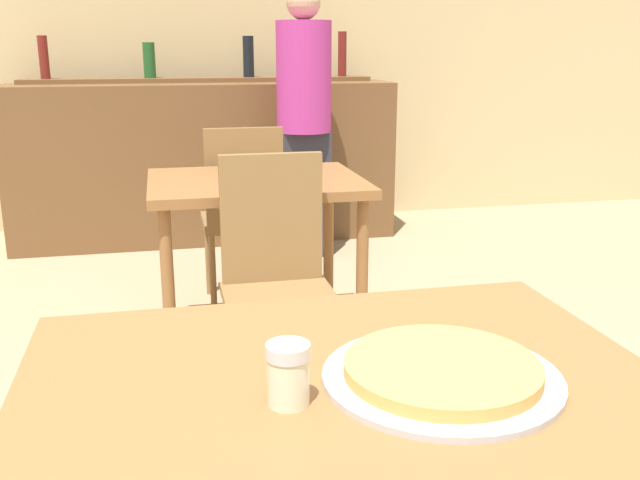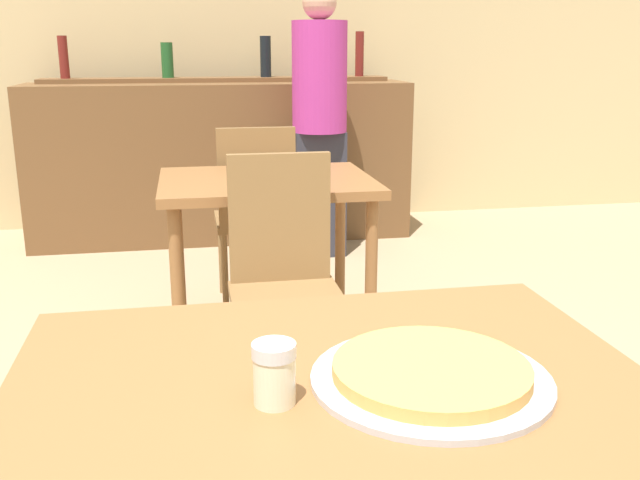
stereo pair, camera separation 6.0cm
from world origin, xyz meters
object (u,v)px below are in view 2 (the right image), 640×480
Objects in this scene: chair_far_side_front at (284,268)px; pizza_tray at (431,374)px; person_standing at (320,114)px; cheese_shaker at (274,373)px; chair_far_side_back at (256,207)px.

pizza_tray is (0.07, -1.38, 0.23)m from chair_far_side_front.
pizza_tray is at bearing -97.21° from person_standing.
chair_far_side_front is 1.45m from cheese_shaker.
pizza_tray is at bearing -86.91° from chair_far_side_front.
chair_far_side_front is 1.41m from pizza_tray.
chair_far_side_front is 8.93× the size of cheese_shaker.
person_standing reaches higher than chair_far_side_front.
chair_far_side_front is 2.05m from person_standing.
person_standing is at bearing 75.71° from chair_far_side_front.
chair_far_side_front is 1.00× the size of chair_far_side_back.
cheese_shaker is (-0.20, -2.46, 0.27)m from chair_far_side_back.
chair_far_side_front reaches higher than pizza_tray.
chair_far_side_back is 2.45m from pizza_tray.
person_standing is at bearing 82.79° from pizza_tray.
chair_far_side_front is at bearing 81.76° from cheese_shaker.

